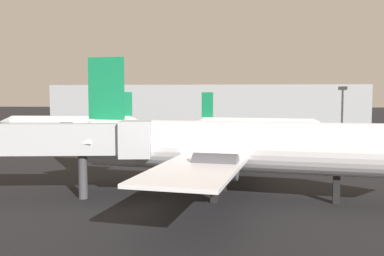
# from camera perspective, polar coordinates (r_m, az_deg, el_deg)

# --- Properties ---
(airplane_at_gate) EXTENTS (32.87, 27.31, 11.27)m
(airplane_at_gate) POSITION_cam_1_polar(r_m,az_deg,el_deg) (33.14, 5.40, -2.52)
(airplane_at_gate) COLOR white
(airplane_at_gate) RESTS_ON ground_plane
(airplane_distant) EXTENTS (29.25, 21.17, 8.82)m
(airplane_distant) POSITION_cam_1_polar(r_m,az_deg,el_deg) (86.47, -15.96, 0.78)
(airplane_distant) COLOR silver
(airplane_distant) RESTS_ON ground_plane
(airplane_far_left) EXTENTS (26.38, 22.81, 8.78)m
(airplane_far_left) POSITION_cam_1_polar(r_m,az_deg,el_deg) (81.27, 8.58, 0.49)
(airplane_far_left) COLOR silver
(airplane_far_left) RESTS_ON ground_plane
(jet_bridge) EXTENTS (23.11, 5.22, 6.08)m
(jet_bridge) POSITION_cam_1_polar(r_m,az_deg,el_deg) (34.98, -23.04, -1.59)
(jet_bridge) COLOR #B2B7BC
(jet_bridge) RESTS_ON ground_plane
(terminal_building) EXTENTS (98.06, 26.08, 11.53)m
(terminal_building) POSITION_cam_1_polar(r_m,az_deg,el_deg) (140.48, 2.15, 3.42)
(terminal_building) COLOR #999EA3
(terminal_building) RESTS_ON ground_plane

